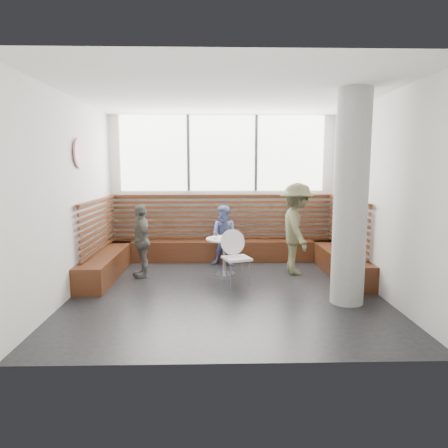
{
  "coord_description": "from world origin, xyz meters",
  "views": [
    {
      "loc": [
        -0.19,
        -6.48,
        2.08
      ],
      "look_at": [
        0.0,
        1.0,
        1.0
      ],
      "focal_mm": 32.0,
      "sensor_mm": 36.0,
      "label": 1
    }
  ],
  "objects_px": {
    "concrete_column": "(351,199)",
    "child_left": "(141,241)",
    "cafe_table": "(224,249)",
    "cafe_chair": "(236,252)",
    "adult_man": "(297,229)",
    "child_back": "(225,236)"
  },
  "relations": [
    {
      "from": "adult_man",
      "to": "cafe_table",
      "type": "bearing_deg",
      "value": 92.31
    },
    {
      "from": "cafe_table",
      "to": "cafe_chair",
      "type": "xyz_separation_m",
      "value": [
        0.21,
        -0.59,
        0.05
      ]
    },
    {
      "from": "cafe_table",
      "to": "child_back",
      "type": "bearing_deg",
      "value": 86.58
    },
    {
      "from": "cafe_table",
      "to": "child_left",
      "type": "relative_size",
      "value": 0.52
    },
    {
      "from": "concrete_column",
      "to": "adult_man",
      "type": "xyz_separation_m",
      "value": [
        -0.44,
        1.71,
        -0.71
      ]
    },
    {
      "from": "cafe_chair",
      "to": "adult_man",
      "type": "xyz_separation_m",
      "value": [
        1.2,
        0.63,
        0.32
      ]
    },
    {
      "from": "concrete_column",
      "to": "child_left",
      "type": "distance_m",
      "value": 3.87
    },
    {
      "from": "adult_man",
      "to": "child_back",
      "type": "relative_size",
      "value": 1.39
    },
    {
      "from": "concrete_column",
      "to": "cafe_table",
      "type": "bearing_deg",
      "value": 138.0
    },
    {
      "from": "cafe_chair",
      "to": "child_left",
      "type": "height_order",
      "value": "child_left"
    },
    {
      "from": "concrete_column",
      "to": "cafe_chair",
      "type": "distance_m",
      "value": 2.22
    },
    {
      "from": "cafe_chair",
      "to": "child_back",
      "type": "bearing_deg",
      "value": 77.43
    },
    {
      "from": "cafe_table",
      "to": "adult_man",
      "type": "bearing_deg",
      "value": 1.95
    },
    {
      "from": "cafe_chair",
      "to": "child_back",
      "type": "height_order",
      "value": "child_back"
    },
    {
      "from": "cafe_table",
      "to": "adult_man",
      "type": "xyz_separation_m",
      "value": [
        1.41,
        0.05,
        0.38
      ]
    },
    {
      "from": "child_left",
      "to": "cafe_table",
      "type": "bearing_deg",
      "value": 71.39
    },
    {
      "from": "child_left",
      "to": "cafe_chair",
      "type": "bearing_deg",
      "value": 52.54
    },
    {
      "from": "cafe_table",
      "to": "adult_man",
      "type": "relative_size",
      "value": 0.4
    },
    {
      "from": "adult_man",
      "to": "child_back",
      "type": "height_order",
      "value": "adult_man"
    },
    {
      "from": "adult_man",
      "to": "child_back",
      "type": "xyz_separation_m",
      "value": [
        -1.37,
        0.67,
        -0.25
      ]
    },
    {
      "from": "cafe_chair",
      "to": "child_back",
      "type": "distance_m",
      "value": 1.31
    },
    {
      "from": "child_back",
      "to": "child_left",
      "type": "bearing_deg",
      "value": -138.0
    }
  ]
}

